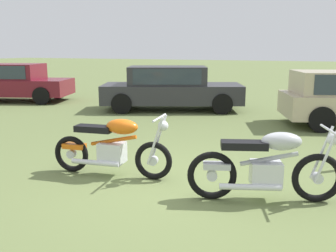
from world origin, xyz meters
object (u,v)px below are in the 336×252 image
(motorcycle_silver, at_px, (267,166))
(car_burgundy, at_px, (13,80))
(motorcycle_orange, at_px, (112,147))
(car_charcoal, at_px, (170,86))

(motorcycle_silver, bearing_deg, car_burgundy, 130.74)
(motorcycle_silver, bearing_deg, motorcycle_orange, 159.16)
(motorcycle_silver, relative_size, car_charcoal, 0.40)
(motorcycle_silver, xyz_separation_m, car_burgundy, (-10.53, 6.10, 0.32))
(motorcycle_orange, height_order, car_charcoal, car_charcoal)
(motorcycle_silver, height_order, car_burgundy, car_burgundy)
(car_burgundy, bearing_deg, motorcycle_silver, -49.23)
(motorcycle_silver, bearing_deg, car_charcoal, 103.30)
(car_burgundy, height_order, car_charcoal, same)
(motorcycle_silver, relative_size, car_burgundy, 0.43)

